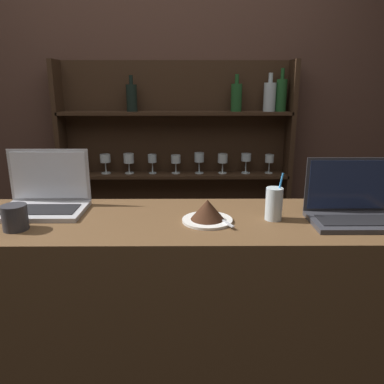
{
  "coord_description": "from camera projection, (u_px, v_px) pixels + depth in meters",
  "views": [
    {
      "loc": [
        0.22,
        -1.12,
        1.49
      ],
      "look_at": [
        0.23,
        0.29,
        1.09
      ],
      "focal_mm": 35.0,
      "sensor_mm": 36.0,
      "label": 1
    }
  ],
  "objects": [
    {
      "name": "bar_counter",
      "position": [
        138.0,
        327.0,
        1.6
      ],
      "size": [
        2.14,
        0.52,
        0.99
      ],
      "color": "brown",
      "rests_on": "ground_plane"
    },
    {
      "name": "back_wall",
      "position": [
        157.0,
        107.0,
        2.53
      ],
      "size": [
        7.0,
        0.06,
        2.7
      ],
      "color": "#4C3328",
      "rests_on": "ground_plane"
    },
    {
      "name": "back_shelf",
      "position": [
        179.0,
        178.0,
        2.59
      ],
      "size": [
        1.54,
        0.18,
        1.65
      ],
      "color": "#332114",
      "rests_on": "ground_plane"
    },
    {
      "name": "laptop_near",
      "position": [
        45.0,
        198.0,
        1.55
      ],
      "size": [
        0.34,
        0.24,
        0.24
      ],
      "color": "#ADADB2",
      "rests_on": "bar_counter"
    },
    {
      "name": "laptop_far",
      "position": [
        352.0,
        207.0,
        1.42
      ],
      "size": [
        0.33,
        0.21,
        0.23
      ],
      "color": "#333338",
      "rests_on": "bar_counter"
    },
    {
      "name": "cake_plate",
      "position": [
        207.0,
        212.0,
        1.42
      ],
      "size": [
        0.19,
        0.19,
        0.09
      ],
      "color": "silver",
      "rests_on": "bar_counter"
    },
    {
      "name": "water_glass",
      "position": [
        274.0,
        204.0,
        1.43
      ],
      "size": [
        0.07,
        0.07,
        0.18
      ],
      "color": "silver",
      "rests_on": "bar_counter"
    },
    {
      "name": "coffee_cup",
      "position": [
        15.0,
        217.0,
        1.34
      ],
      "size": [
        0.09,
        0.09,
        0.09
      ],
      "color": "#2D2D33",
      "rests_on": "bar_counter"
    }
  ]
}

